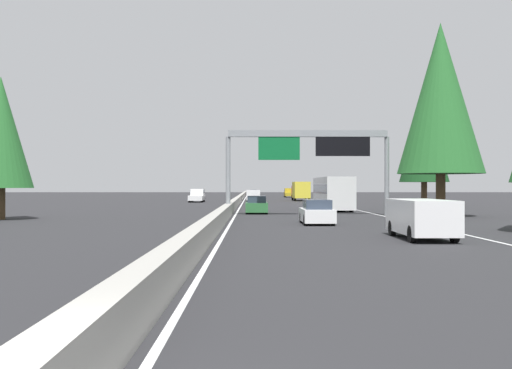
# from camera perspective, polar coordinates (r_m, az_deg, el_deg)

# --- Properties ---
(ground_plane) EXTENTS (320.00, 320.00, 0.00)m
(ground_plane) POSITION_cam_1_polar(r_m,az_deg,el_deg) (65.03, -1.74, -2.16)
(ground_plane) COLOR #262628
(median_barrier) EXTENTS (180.00, 0.56, 0.90)m
(median_barrier) POSITION_cam_1_polar(r_m,az_deg,el_deg) (85.01, -1.62, -1.39)
(median_barrier) COLOR #9E9B93
(median_barrier) RESTS_ON ground
(shoulder_stripe_right) EXTENTS (160.00, 0.16, 0.01)m
(shoulder_stripe_right) POSITION_cam_1_polar(r_m,az_deg,el_deg) (75.66, 7.20, -1.88)
(shoulder_stripe_right) COLOR silver
(shoulder_stripe_right) RESTS_ON ground
(shoulder_stripe_median) EXTENTS (160.00, 0.16, 0.01)m
(shoulder_stripe_median) POSITION_cam_1_polar(r_m,az_deg,el_deg) (75.02, -1.37, -1.89)
(shoulder_stripe_median) COLOR silver
(shoulder_stripe_median) RESTS_ON ground
(sign_gantry_overhead) EXTENTS (0.50, 12.68, 6.60)m
(sign_gantry_overhead) POSITION_cam_1_polar(r_m,az_deg,el_deg) (46.40, 5.17, 3.52)
(sign_gantry_overhead) COLOR gray
(sign_gantry_overhead) RESTS_ON ground
(minivan_near_center) EXTENTS (5.00, 1.95, 1.69)m
(minivan_near_center) POSITION_cam_1_polar(r_m,az_deg,el_deg) (26.64, 15.54, -3.00)
(minivan_near_center) COLOR white
(minivan_near_center) RESTS_ON ground
(sedan_mid_left) EXTENTS (4.40, 1.80, 1.47)m
(sedan_mid_left) POSITION_cam_1_polar(r_m,az_deg,el_deg) (49.74, 0.06, -1.99)
(sedan_mid_left) COLOR #2D6B38
(sedan_mid_left) RESTS_ON ground
(bus_distant_b) EXTENTS (11.50, 2.55, 3.10)m
(bus_distant_b) POSITION_cam_1_polar(r_m,az_deg,el_deg) (56.88, 7.34, -0.72)
(bus_distant_b) COLOR white
(bus_distant_b) RESTS_ON ground
(sedan_far_right) EXTENTS (4.40, 1.80, 1.47)m
(sedan_far_right) POSITION_cam_1_polar(r_m,az_deg,el_deg) (134.50, -0.27, -0.84)
(sedan_far_right) COLOR maroon
(sedan_far_right) RESTS_ON ground
(sedan_mid_right) EXTENTS (4.40, 1.80, 1.47)m
(sedan_mid_right) POSITION_cam_1_polar(r_m,az_deg,el_deg) (36.01, 5.83, -2.69)
(sedan_mid_right) COLOR white
(sedan_mid_right) RESTS_ON ground
(pickup_distant_a) EXTENTS (5.60, 2.00, 1.86)m
(pickup_distant_a) POSITION_cam_1_polar(r_m,az_deg,el_deg) (123.06, 3.20, -0.79)
(pickup_distant_a) COLOR #AD931E
(pickup_distant_a) RESTS_ON ground
(box_truck_far_left) EXTENTS (8.50, 2.40, 2.95)m
(box_truck_far_left) POSITION_cam_1_polar(r_m,az_deg,el_deg) (93.68, 4.29, -0.57)
(box_truck_far_left) COLOR gold
(box_truck_far_left) RESTS_ON ground
(minivan_mid_center) EXTENTS (5.00, 1.95, 1.69)m
(minivan_mid_center) POSITION_cam_1_polar(r_m,az_deg,el_deg) (87.88, -0.26, -1.02)
(minivan_mid_center) COLOR white
(minivan_mid_center) RESTS_ON ground
(oncoming_near) EXTENTS (5.60, 2.00, 1.86)m
(oncoming_near) POSITION_cam_1_polar(r_m,az_deg,el_deg) (85.59, -5.65, -1.07)
(oncoming_near) COLOR white
(oncoming_near) RESTS_ON ground
(conifer_right_near) EXTENTS (6.43, 6.43, 14.62)m
(conifer_right_near) POSITION_cam_1_polar(r_m,az_deg,el_deg) (47.43, 17.23, 7.87)
(conifer_right_near) COLOR #4C3823
(conifer_right_near) RESTS_ON ground
(conifer_right_mid) EXTENTS (5.48, 5.48, 12.46)m
(conifer_right_mid) POSITION_cam_1_polar(r_m,az_deg,el_deg) (69.43, 15.77, 4.22)
(conifer_right_mid) COLOR #4C3823
(conifer_right_mid) RESTS_ON ground
(conifer_left_near) EXTENTS (4.30, 4.30, 9.78)m
(conifer_left_near) POSITION_cam_1_polar(r_m,az_deg,el_deg) (44.29, -23.21, 4.60)
(conifer_left_near) COLOR #4C3823
(conifer_left_near) RESTS_ON ground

